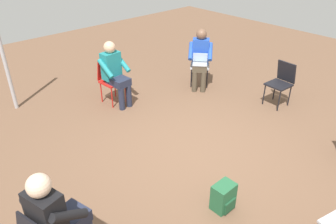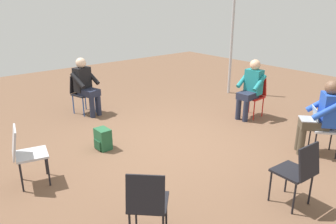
{
  "view_description": "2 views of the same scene",
  "coord_description": "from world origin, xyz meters",
  "px_view_note": "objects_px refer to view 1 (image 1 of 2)",
  "views": [
    {
      "loc": [
        3.1,
        2.73,
        3.08
      ],
      "look_at": [
        0.32,
        -0.31,
        0.72
      ],
      "focal_mm": 35.0,
      "sensor_mm": 36.0,
      "label": 1
    },
    {
      "loc": [
        -4.02,
        3.38,
        2.44
      ],
      "look_at": [
        0.04,
        0.02,
        0.59
      ],
      "focal_mm": 35.0,
      "sensor_mm": 36.0,
      "label": 2
    }
  ],
  "objects_px": {
    "chair_west": "(281,81)",
    "person_with_laptop": "(200,56)",
    "chair_south": "(110,78)",
    "backpack_near_laptop_user": "(223,198)",
    "person_in_teal": "(115,71)",
    "person_in_black": "(56,215)",
    "chair_southwest": "(200,62)"
  },
  "relations": [
    {
      "from": "chair_southwest",
      "to": "backpack_near_laptop_user",
      "type": "bearing_deg",
      "value": 96.33
    },
    {
      "from": "chair_south",
      "to": "person_in_teal",
      "type": "distance_m",
      "value": 0.26
    },
    {
      "from": "chair_west",
      "to": "person_in_teal",
      "type": "relative_size",
      "value": 0.69
    },
    {
      "from": "chair_southwest",
      "to": "person_in_teal",
      "type": "relative_size",
      "value": 0.69
    },
    {
      "from": "chair_west",
      "to": "person_in_black",
      "type": "distance_m",
      "value": 4.77
    },
    {
      "from": "chair_south",
      "to": "chair_southwest",
      "type": "distance_m",
      "value": 2.01
    },
    {
      "from": "chair_west",
      "to": "person_in_black",
      "type": "relative_size",
      "value": 0.69
    },
    {
      "from": "chair_south",
      "to": "chair_west",
      "type": "bearing_deg",
      "value": 131.15
    },
    {
      "from": "chair_southwest",
      "to": "backpack_near_laptop_user",
      "type": "relative_size",
      "value": 2.36
    },
    {
      "from": "chair_west",
      "to": "person_in_teal",
      "type": "distance_m",
      "value": 3.18
    },
    {
      "from": "chair_west",
      "to": "person_with_laptop",
      "type": "height_order",
      "value": "person_with_laptop"
    },
    {
      "from": "chair_south",
      "to": "person_with_laptop",
      "type": "xyz_separation_m",
      "value": [
        -1.79,
        0.72,
        0.2
      ]
    },
    {
      "from": "person_with_laptop",
      "to": "backpack_near_laptop_user",
      "type": "xyz_separation_m",
      "value": [
        2.39,
        2.62,
        -0.53
      ]
    },
    {
      "from": "person_in_teal",
      "to": "person_with_laptop",
      "type": "bearing_deg",
      "value": 158.74
    },
    {
      "from": "chair_south",
      "to": "backpack_near_laptop_user",
      "type": "bearing_deg",
      "value": 75.71
    },
    {
      "from": "person_with_laptop",
      "to": "person_in_teal",
      "type": "relative_size",
      "value": 1.0
    },
    {
      "from": "person_in_black",
      "to": "backpack_near_laptop_user",
      "type": "height_order",
      "value": "person_in_black"
    },
    {
      "from": "chair_south",
      "to": "person_with_laptop",
      "type": "distance_m",
      "value": 1.94
    },
    {
      "from": "person_with_laptop",
      "to": "person_in_black",
      "type": "height_order",
      "value": "same"
    },
    {
      "from": "person_with_laptop",
      "to": "backpack_near_laptop_user",
      "type": "relative_size",
      "value": 3.44
    },
    {
      "from": "chair_west",
      "to": "chair_south",
      "type": "height_order",
      "value": "same"
    },
    {
      "from": "chair_south",
      "to": "person_with_laptop",
      "type": "bearing_deg",
      "value": 154.11
    },
    {
      "from": "chair_west",
      "to": "person_with_laptop",
      "type": "distance_m",
      "value": 1.71
    },
    {
      "from": "chair_southwest",
      "to": "person_with_laptop",
      "type": "xyz_separation_m",
      "value": [
        0.13,
        0.11,
        0.2
      ]
    },
    {
      "from": "chair_southwest",
      "to": "person_with_laptop",
      "type": "relative_size",
      "value": 0.69
    },
    {
      "from": "backpack_near_laptop_user",
      "to": "chair_southwest",
      "type": "bearing_deg",
      "value": -132.64
    },
    {
      "from": "backpack_near_laptop_user",
      "to": "person_with_laptop",
      "type": "bearing_deg",
      "value": -132.33
    },
    {
      "from": "chair_southwest",
      "to": "person_in_teal",
      "type": "xyz_separation_m",
      "value": [
        1.91,
        -0.44,
        0.2
      ]
    },
    {
      "from": "chair_west",
      "to": "chair_south",
      "type": "relative_size",
      "value": 1.0
    },
    {
      "from": "chair_southwest",
      "to": "person_with_laptop",
      "type": "height_order",
      "value": "person_with_laptop"
    },
    {
      "from": "person_in_teal",
      "to": "person_in_black",
      "type": "xyz_separation_m",
      "value": [
        2.42,
        2.56,
        0.0
      ]
    },
    {
      "from": "chair_southwest",
      "to": "person_in_teal",
      "type": "bearing_deg",
      "value": 36.04
    }
  ]
}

